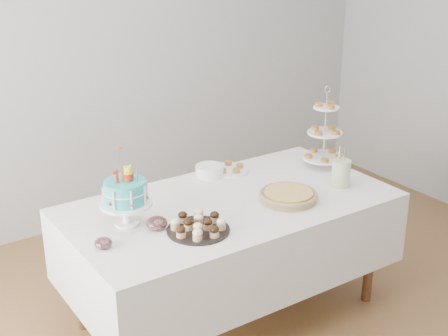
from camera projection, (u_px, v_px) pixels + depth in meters
walls at (264, 119)px, 3.19m from camera, size 5.04×4.04×2.70m
table at (230, 236)px, 3.71m from camera, size 1.92×1.02×0.77m
birthday_cake at (126, 205)px, 3.31m from camera, size 0.28×0.28×0.43m
cupcake_tray at (198, 225)px, 3.27m from camera, size 0.34×0.34×0.08m
pie at (288, 195)px, 3.63m from camera, size 0.35×0.35×0.05m
tiered_stand at (325, 133)px, 4.08m from camera, size 0.28×0.28×0.55m
plate_stack at (210, 171)px, 3.99m from camera, size 0.18×0.18×0.07m
pastry_plate at (229, 169)px, 4.07m from camera, size 0.26×0.26×0.04m
jam_bowl_a at (103, 243)px, 3.10m from camera, size 0.09×0.09×0.05m
jam_bowl_b at (157, 223)px, 3.29m from camera, size 0.12×0.12×0.07m
utensil_pitcher at (341, 172)px, 3.82m from camera, size 0.12×0.11×0.25m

